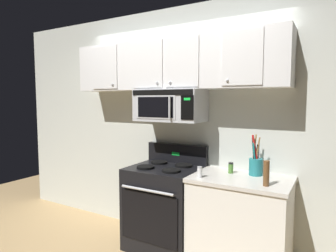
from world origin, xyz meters
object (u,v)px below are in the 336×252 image
salt_shaker (200,172)px  pepper_mill (266,173)px  stove_range (165,206)px  over_range_microwave (170,105)px  utensil_crock_teal (256,164)px  spice_jar (231,168)px

salt_shaker → pepper_mill: pepper_mill is taller
stove_range → pepper_mill: same height
over_range_microwave → utensil_crock_teal: size_ratio=1.90×
salt_shaker → pepper_mill: (0.60, 0.03, 0.06)m
stove_range → pepper_mill: 1.24m
utensil_crock_teal → pepper_mill: 0.36m
over_range_microwave → stove_range: bearing=-89.9°
pepper_mill → spice_jar: bearing=145.3°
pepper_mill → utensil_crock_teal: bearing=117.3°
pepper_mill → over_range_microwave: bearing=165.7°
over_range_microwave → salt_shaker: 0.86m
stove_range → pepper_mill: bearing=-8.5°
stove_range → salt_shaker: (0.50, -0.20, 0.48)m
utensil_crock_teal → spice_jar: utensil_crock_teal is taller
pepper_mill → spice_jar: size_ratio=2.01×
over_range_microwave → utensil_crock_teal: (0.94, 0.04, -0.57)m
utensil_crock_teal → stove_range: bearing=-170.7°
salt_shaker → over_range_microwave: bearing=148.0°
stove_range → salt_shaker: 0.72m
salt_shaker → stove_range: bearing=158.5°
utensil_crock_teal → pepper_mill: (0.16, -0.32, 0.00)m
over_range_microwave → pepper_mill: over_range_microwave is taller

